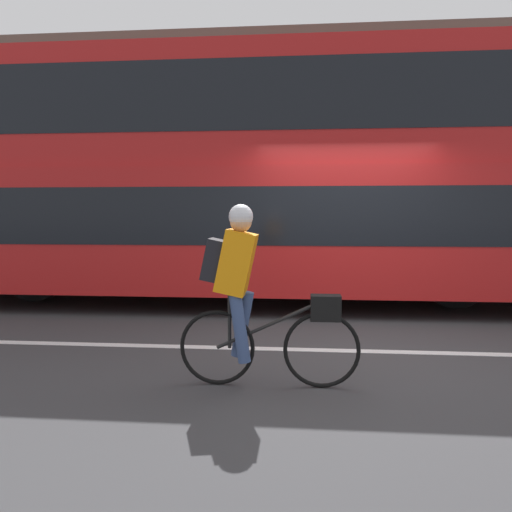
# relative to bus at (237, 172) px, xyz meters

# --- Properties ---
(ground_plane) EXTENTS (80.00, 80.00, 0.00)m
(ground_plane) POSITION_rel_bus_xyz_m (1.70, -2.60, -2.21)
(ground_plane) COLOR #38383A
(road_center_line) EXTENTS (50.00, 0.14, 0.01)m
(road_center_line) POSITION_rel_bus_xyz_m (1.70, -2.80, -2.20)
(road_center_line) COLOR silver
(road_center_line) RESTS_ON ground_plane
(sidewalk_curb) EXTENTS (60.00, 2.22, 0.10)m
(sidewalk_curb) POSITION_rel_bus_xyz_m (1.70, 3.44, -2.16)
(sidewalk_curb) COLOR gray
(sidewalk_curb) RESTS_ON ground_plane
(building_facade) EXTENTS (60.00, 0.30, 6.20)m
(building_facade) POSITION_rel_bus_xyz_m (1.70, 4.70, 0.89)
(building_facade) COLOR brown
(building_facade) RESTS_ON ground_plane
(bus) EXTENTS (11.46, 2.59, 3.98)m
(bus) POSITION_rel_bus_xyz_m (0.00, 0.00, 0.00)
(bus) COLOR black
(bus) RESTS_ON ground_plane
(cyclist_on_bike) EXTENTS (1.59, 0.32, 1.60)m
(cyclist_on_bike) POSITION_rel_bus_xyz_m (0.63, -4.00, -1.34)
(cyclist_on_bike) COLOR black
(cyclist_on_bike) RESTS_ON ground_plane
(street_sign_post) EXTENTS (0.36, 0.09, 2.61)m
(street_sign_post) POSITION_rel_bus_xyz_m (-3.53, 3.32, -0.65)
(street_sign_post) COLOR #59595B
(street_sign_post) RESTS_ON sidewalk_curb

